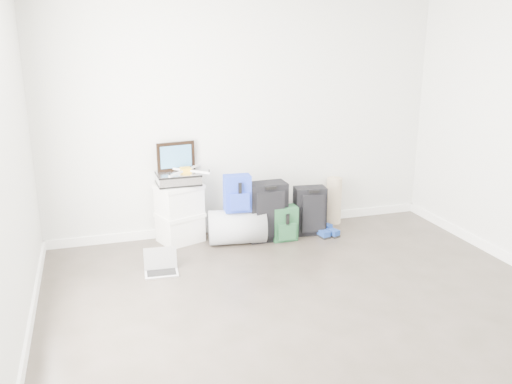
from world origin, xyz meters
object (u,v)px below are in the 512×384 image
object	(u,v)px
laptop	(161,267)
duffel_bag	(237,227)
boxes_stack	(180,213)
briefcase	(178,178)
carry_on	(310,211)
large_suitcase	(267,211)

from	to	relation	value
laptop	duffel_bag	bearing A→B (deg)	33.80
boxes_stack	briefcase	distance (m)	0.39
duffel_bag	carry_on	xyz separation A→B (m)	(0.87, 0.03, 0.09)
large_suitcase	laptop	size ratio (longest dim) A/B	1.97
boxes_stack	briefcase	size ratio (longest dim) A/B	1.45
duffel_bag	large_suitcase	bearing A→B (deg)	9.18
large_suitcase	carry_on	xyz separation A→B (m)	(0.52, 0.03, -0.05)
large_suitcase	laptop	world-z (taller)	large_suitcase
carry_on	laptop	size ratio (longest dim) A/B	1.67
boxes_stack	carry_on	world-z (taller)	boxes_stack
carry_on	laptop	distance (m)	1.87
large_suitcase	briefcase	bearing A→B (deg)	164.28
boxes_stack	laptop	bearing A→B (deg)	-133.30
duffel_bag	carry_on	distance (m)	0.88
duffel_bag	large_suitcase	xyz separation A→B (m)	(0.35, 0.01, 0.14)
boxes_stack	duffel_bag	world-z (taller)	boxes_stack
briefcase	laptop	xyz separation A→B (m)	(-0.32, -0.76, -0.67)
boxes_stack	large_suitcase	size ratio (longest dim) A/B	1.00
large_suitcase	laptop	xyz separation A→B (m)	(-1.25, -0.52, -0.27)
briefcase	duffel_bag	xyz separation A→B (m)	(0.59, -0.24, -0.53)
boxes_stack	carry_on	size ratio (longest dim) A/B	1.18
briefcase	laptop	size ratio (longest dim) A/B	1.36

